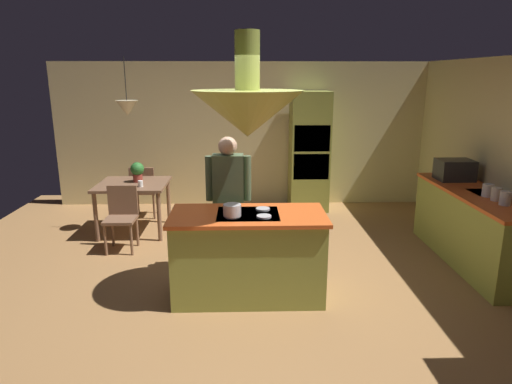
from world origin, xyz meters
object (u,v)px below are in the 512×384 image
cup_on_table (141,184)px  canister_flour (505,198)px  dining_table (133,190)px  chair_by_back_wall (144,188)px  person_at_island (228,196)px  cooking_pot_on_cooktop (232,210)px  chair_facing_island (122,213)px  canister_sugar (496,194)px  microwave_on_counter (455,170)px  oven_tower (309,152)px  kitchen_island (248,255)px  canister_tea (488,190)px  potted_plant_on_table (137,171)px

cup_on_table → canister_flour: size_ratio=0.58×
dining_table → chair_by_back_wall: size_ratio=1.17×
person_at_island → cooking_pot_on_cooktop: bearing=-85.4°
chair_facing_island → cooking_pot_on_cooktop: (1.54, -1.53, 0.50)m
person_at_island → cooking_pot_on_cooktop: (0.06, -0.79, 0.07)m
person_at_island → cup_on_table: 1.78m
person_at_island → canister_sugar: (3.06, -0.24, 0.06)m
canister_flour → microwave_on_counter: microwave_on_counter is taller
oven_tower → dining_table: (-2.80, -1.14, -0.37)m
cup_on_table → cooking_pot_on_cooktop: size_ratio=0.50×
kitchen_island → dining_table: 2.71m
microwave_on_counter → kitchen_island: bearing=-152.6°
oven_tower → canister_tea: (1.74, -2.64, -0.03)m
kitchen_island → microwave_on_counter: microwave_on_counter is taller
kitchen_island → person_at_island: bearing=108.6°
dining_table → person_at_island: (1.48, -1.44, 0.28)m
cup_on_table → canister_sugar: canister_sugar is taller
dining_table → microwave_on_counter: 4.60m
chair_facing_island → canister_tea: canister_tea is taller
cup_on_table → chair_by_back_wall: bearing=100.5°
chair_by_back_wall → microwave_on_counter: 4.76m
person_at_island → canister_flour: 3.09m
oven_tower → potted_plant_on_table: bearing=-158.6°
chair_by_back_wall → canister_tea: (4.54, -2.20, 0.50)m
person_at_island → canister_sugar: size_ratio=10.69×
dining_table → canister_tea: 4.79m
dining_table → microwave_on_counter: bearing=-7.9°
person_at_island → canister_sugar: 3.07m
person_at_island → potted_plant_on_table: size_ratio=5.46×
potted_plant_on_table → canister_tea: 4.74m
canister_flour → canister_sugar: size_ratio=1.01×
canister_flour → cooking_pot_on_cooktop: canister_flour is taller
kitchen_island → canister_sugar: bearing=8.4°
dining_table → canister_flour: (4.54, -1.86, 0.34)m
cup_on_table → microwave_on_counter: size_ratio=0.20×
cooking_pot_on_cooktop → canister_flour: bearing=7.0°
chair_facing_island → canister_sugar: bearing=-12.2°
kitchen_island → chair_facing_island: (-1.70, 1.40, 0.04)m
kitchen_island → canister_flour: bearing=4.8°
chair_facing_island → canister_flour: size_ratio=5.62×
cooking_pot_on_cooktop → oven_tower: bearing=69.5°
cooking_pot_on_cooktop → chair_facing_island: bearing=135.1°
kitchen_island → oven_tower: bearing=71.3°
person_at_island → chair_by_back_wall: (-1.48, 2.13, -0.43)m
chair_facing_island → potted_plant_on_table: (0.07, 0.77, 0.42)m
cooking_pot_on_cooktop → canister_tea: bearing=13.7°
potted_plant_on_table → canister_flour: canister_flour is taller
chair_facing_island → canister_tea: bearing=-10.0°
dining_table → kitchen_island: bearing=-51.0°
kitchen_island → oven_tower: 3.47m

